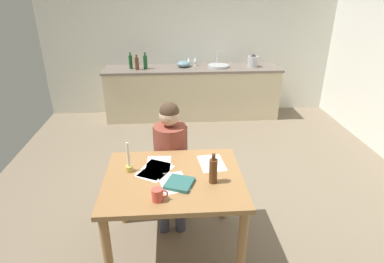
% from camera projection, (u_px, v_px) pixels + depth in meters
% --- Properties ---
extents(ground_plane, '(5.20, 5.20, 0.04)m').
position_uv_depth(ground_plane, '(205.00, 186.00, 3.86)').
color(ground_plane, '#7A6B56').
extents(wall_back, '(5.20, 0.12, 2.60)m').
position_uv_depth(wall_back, '(191.00, 41.00, 5.67)').
color(wall_back, silver).
rests_on(wall_back, ground).
extents(kitchen_counter, '(3.05, 0.64, 0.90)m').
position_uv_depth(kitchen_counter, '(193.00, 92.00, 5.70)').
color(kitchen_counter, beige).
rests_on(kitchen_counter, ground).
extents(dining_table, '(1.13, 0.93, 0.77)m').
position_uv_depth(dining_table, '(174.00, 189.00, 2.66)').
color(dining_table, '#9E7042').
rests_on(dining_table, ground).
extents(chair_at_table, '(0.40, 0.40, 0.87)m').
position_uv_depth(chair_at_table, '(171.00, 163.00, 3.36)').
color(chair_at_table, '#9E7042').
rests_on(chair_at_table, ground).
extents(person_seated, '(0.32, 0.59, 1.19)m').
position_uv_depth(person_seated, '(171.00, 154.00, 3.15)').
color(person_seated, brown).
rests_on(person_seated, ground).
extents(coffee_mug, '(0.12, 0.08, 0.10)m').
position_uv_depth(coffee_mug, '(158.00, 195.00, 2.31)').
color(coffee_mug, '#D84C3F').
rests_on(coffee_mug, dining_table).
extents(candlestick, '(0.06, 0.06, 0.27)m').
position_uv_depth(candlestick, '(129.00, 163.00, 2.66)').
color(candlestick, gold).
rests_on(candlestick, dining_table).
extents(book_magazine, '(0.26, 0.26, 0.03)m').
position_uv_depth(book_magazine, '(179.00, 183.00, 2.50)').
color(book_magazine, '#2C635F').
rests_on(book_magazine, dining_table).
extents(paper_letter, '(0.22, 0.31, 0.00)m').
position_uv_depth(paper_letter, '(158.00, 164.00, 2.79)').
color(paper_letter, white).
rests_on(paper_letter, dining_table).
extents(paper_bill, '(0.32, 0.36, 0.00)m').
position_uv_depth(paper_bill, '(154.00, 169.00, 2.72)').
color(paper_bill, white).
rests_on(paper_bill, dining_table).
extents(paper_envelope, '(0.27, 0.34, 0.00)m').
position_uv_depth(paper_envelope, '(174.00, 182.00, 2.53)').
color(paper_envelope, white).
rests_on(paper_envelope, dining_table).
extents(paper_receipt, '(0.24, 0.32, 0.00)m').
position_uv_depth(paper_receipt, '(212.00, 163.00, 2.81)').
color(paper_receipt, white).
rests_on(paper_receipt, dining_table).
extents(paper_notice, '(0.33, 0.36, 0.00)m').
position_uv_depth(paper_notice, '(156.00, 171.00, 2.69)').
color(paper_notice, white).
rests_on(paper_notice, dining_table).
extents(wine_bottle_on_table, '(0.07, 0.07, 0.25)m').
position_uv_depth(wine_bottle_on_table, '(213.00, 170.00, 2.50)').
color(wine_bottle_on_table, '#593319').
rests_on(wine_bottle_on_table, dining_table).
extents(sink_unit, '(0.36, 0.36, 0.24)m').
position_uv_depth(sink_unit, '(218.00, 66.00, 5.53)').
color(sink_unit, '#B2B7BC').
rests_on(sink_unit, kitchen_counter).
extents(bottle_oil, '(0.06, 0.06, 0.27)m').
position_uv_depth(bottle_oil, '(131.00, 62.00, 5.40)').
color(bottle_oil, '#194C23').
rests_on(bottle_oil, kitchen_counter).
extents(bottle_vinegar, '(0.07, 0.07, 0.25)m').
position_uv_depth(bottle_vinegar, '(137.00, 63.00, 5.33)').
color(bottle_vinegar, '#593319').
rests_on(bottle_vinegar, kitchen_counter).
extents(bottle_wine_red, '(0.07, 0.07, 0.28)m').
position_uv_depth(bottle_wine_red, '(145.00, 62.00, 5.38)').
color(bottle_wine_red, '#194C23').
rests_on(bottle_wine_red, kitchen_counter).
extents(mixing_bowl, '(0.23, 0.23, 0.11)m').
position_uv_depth(mixing_bowl, '(184.00, 64.00, 5.54)').
color(mixing_bowl, '#668C99').
rests_on(mixing_bowl, kitchen_counter).
extents(stovetop_kettle, '(0.18, 0.18, 0.22)m').
position_uv_depth(stovetop_kettle, '(253.00, 61.00, 5.54)').
color(stovetop_kettle, '#B7BABF').
rests_on(stovetop_kettle, kitchen_counter).
extents(wine_glass_near_sink, '(0.07, 0.07, 0.15)m').
position_uv_depth(wine_glass_near_sink, '(195.00, 59.00, 5.61)').
color(wine_glass_near_sink, silver).
rests_on(wine_glass_near_sink, kitchen_counter).
extents(wine_glass_by_kettle, '(0.07, 0.07, 0.15)m').
position_uv_depth(wine_glass_by_kettle, '(189.00, 60.00, 5.60)').
color(wine_glass_by_kettle, silver).
rests_on(wine_glass_by_kettle, kitchen_counter).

